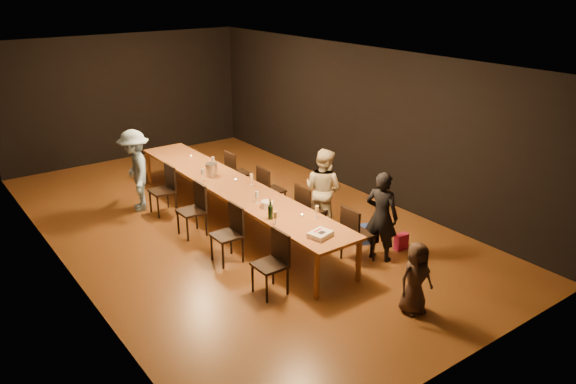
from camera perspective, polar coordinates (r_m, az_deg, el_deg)
ground at (r=10.42m, az=-5.48°, el=-3.14°), size 10.00×10.00×0.00m
room_shell at (r=9.75m, az=-5.91°, el=8.04°), size 6.04×10.04×3.02m
table at (r=10.15m, az=-5.62°, el=0.47°), size 0.90×6.00×0.75m
chair_right_0 at (r=8.95m, az=7.16°, el=-4.21°), size 0.42×0.42×0.93m
chair_right_1 at (r=9.77m, az=2.36°, el=-1.79°), size 0.42×0.42×0.93m
chair_right_2 at (r=10.66m, az=-1.66°, el=0.24°), size 0.42×0.42×0.93m
chair_right_3 at (r=11.61m, az=-5.04°, el=1.96°), size 0.42×0.42×0.93m
chair_left_0 at (r=7.99m, az=-1.86°, el=-7.36°), size 0.42×0.42×0.93m
chair_left_1 at (r=8.90m, az=-6.26°, el=-4.33°), size 0.42×0.42×0.93m
chair_left_2 at (r=9.87m, az=-9.80°, el=-1.86°), size 0.42×0.42×0.93m
chair_left_3 at (r=10.89m, az=-12.68°, el=0.16°), size 0.42×0.42×0.93m
woman_birthday at (r=8.93m, az=9.48°, el=-2.47°), size 0.53×0.63×1.48m
woman_tan at (r=9.90m, az=3.61°, el=0.25°), size 0.75×0.86×1.49m
man_blue at (r=11.09m, az=-15.23°, el=2.11°), size 0.81×1.13×1.58m
child at (r=7.74m, az=12.85°, el=-8.52°), size 0.55×0.41×1.03m
gift_bag_red at (r=9.55m, az=11.42°, el=-4.97°), size 0.23×0.13×0.27m
gift_bag_blue at (r=9.63m, az=7.62°, el=-4.30°), size 0.32×0.27×0.33m
birthday_cake at (r=8.13m, az=3.31°, el=-4.30°), size 0.37×0.32×0.08m
plate_stack at (r=9.09m, az=-2.13°, el=-1.27°), size 0.24×0.24×0.11m
champagne_bottle at (r=8.64m, az=-1.80°, el=-1.74°), size 0.09×0.09×0.33m
ice_bucket at (r=10.63m, az=-7.80°, el=2.29°), size 0.29×0.29×0.24m
wineglass_0 at (r=8.49m, az=-1.28°, el=-2.63°), size 0.06×0.06×0.21m
wineglass_1 at (r=8.69m, az=2.95°, el=-2.05°), size 0.06×0.06×0.21m
wineglass_2 at (r=9.27m, az=-3.19°, el=-0.54°), size 0.06×0.06×0.21m
wineglass_3 at (r=10.09m, az=-3.74°, el=1.30°), size 0.06×0.06×0.21m
wineglass_4 at (r=10.45m, az=-8.67°, el=1.81°), size 0.06×0.06×0.21m
wineglass_5 at (r=11.11m, az=-7.62°, el=3.06°), size 0.06×0.06×0.21m
tealight_near at (r=8.79m, az=1.43°, el=-2.38°), size 0.05×0.05×0.03m
tealight_mid at (r=10.32m, az=-5.35°, el=1.21°), size 0.05×0.05×0.03m
tealight_far at (r=11.80m, az=-9.82°, el=3.57°), size 0.05×0.05×0.03m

